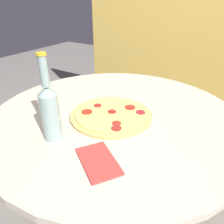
{
  "coord_description": "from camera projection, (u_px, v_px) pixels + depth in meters",
  "views": [
    {
      "loc": [
        0.41,
        -0.67,
        1.19
      ],
      "look_at": [
        0.0,
        -0.03,
        0.78
      ],
      "focal_mm": 35.0,
      "sensor_mm": 36.0,
      "label": 1
    }
  ],
  "objects": [
    {
      "name": "table",
      "position": [
        115.0,
        149.0,
        0.99
      ],
      "size": [
        1.02,
        1.02,
        0.76
      ],
      "color": "#B2A893",
      "rests_on": "ground_plane"
    },
    {
      "name": "beer_bottle",
      "position": [
        50.0,
        110.0,
        0.69
      ],
      "size": [
        0.06,
        0.06,
        0.29
      ],
      "color": "gray",
      "rests_on": "table"
    },
    {
      "name": "fence_panel",
      "position": [
        189.0,
        45.0,
        1.64
      ],
      "size": [
        1.76,
        0.04,
        1.7
      ],
      "color": "gold",
      "rests_on": "ground_plane"
    },
    {
      "name": "pizza",
      "position": [
        112.0,
        115.0,
        0.87
      ],
      "size": [
        0.33,
        0.33,
        0.02
      ],
      "color": "tan",
      "rests_on": "table"
    },
    {
      "name": "napkin",
      "position": [
        98.0,
        161.0,
        0.64
      ],
      "size": [
        0.18,
        0.17,
        0.01
      ],
      "color": "red",
      "rests_on": "table"
    }
  ]
}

